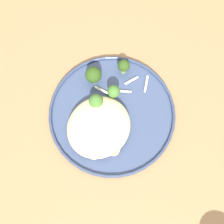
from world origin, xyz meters
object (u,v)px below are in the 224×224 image
object	(u,v)px
seared_scallop_on_noodles	(98,127)
broccoli_floret_beside_noodles	(114,92)
seared_scallop_tilted_round	(106,122)
broccoli_floret_left_leaning	(124,66)
seared_scallop_right_edge	(94,144)
seared_scallop_center_golden	(85,131)
broccoli_floret_right_tilted	(93,75)
dinner_plate	(112,114)
seared_scallop_large_seared	(114,150)
broccoli_floret_rear_charred	(96,101)
seared_scallop_front_small	(94,154)

from	to	relation	value
seared_scallop_on_noodles	broccoli_floret_beside_noodles	world-z (taller)	broccoli_floret_beside_noodles
seared_scallop_tilted_round	broccoli_floret_left_leaning	bearing A→B (deg)	-158.96
seared_scallop_right_edge	seared_scallop_center_golden	distance (m)	0.04
seared_scallop_center_golden	broccoli_floret_right_tilted	size ratio (longest dim) A/B	0.43
dinner_plate	seared_scallop_tilted_round	size ratio (longest dim) A/B	10.19
seared_scallop_large_seared	seared_scallop_on_noodles	size ratio (longest dim) A/B	1.19
broccoli_floret_beside_noodles	broccoli_floret_left_leaning	distance (m)	0.07
seared_scallop_right_edge	seared_scallop_on_noodles	size ratio (longest dim) A/B	1.09
seared_scallop_center_golden	broccoli_floret_left_leaning	size ratio (longest dim) A/B	0.53
broccoli_floret_right_tilted	broccoli_floret_left_leaning	distance (m)	0.07
dinner_plate	broccoli_floret_rear_charred	world-z (taller)	broccoli_floret_rear_charred
seared_scallop_tilted_round	broccoli_floret_right_tilted	distance (m)	0.11
seared_scallop_large_seared	seared_scallop_center_golden	world-z (taller)	same
seared_scallop_on_noodles	broccoli_floret_beside_noodles	size ratio (longest dim) A/B	0.44
seared_scallop_large_seared	broccoli_floret_beside_noodles	distance (m)	0.13
broccoli_floret_left_leaning	broccoli_floret_right_tilted	bearing A→B (deg)	-31.34
seared_scallop_front_small	broccoli_floret_left_leaning	distance (m)	0.21
seared_scallop_right_edge	broccoli_floret_left_leaning	world-z (taller)	broccoli_floret_left_leaning
seared_scallop_tilted_round	seared_scallop_large_seared	bearing A→B (deg)	53.74
seared_scallop_front_small	broccoli_floret_left_leaning	xyz separation A→B (m)	(-0.20, -0.07, 0.01)
seared_scallop_front_small	broccoli_floret_beside_noodles	world-z (taller)	broccoli_floret_beside_noodles
seared_scallop_large_seared	seared_scallop_center_golden	size ratio (longest dim) A/B	1.24
seared_scallop_right_edge	broccoli_floret_rear_charred	world-z (taller)	broccoli_floret_rear_charred
seared_scallop_front_small	broccoli_floret_beside_noodles	xyz separation A→B (m)	(-0.13, -0.05, 0.02)
dinner_plate	broccoli_floret_left_leaning	size ratio (longest dim) A/B	6.92
seared_scallop_tilted_round	seared_scallop_front_small	size ratio (longest dim) A/B	1.15
seared_scallop_front_small	broccoli_floret_beside_noodles	size ratio (longest dim) A/B	0.48
seared_scallop_right_edge	seared_scallop_large_seared	distance (m)	0.04
seared_scallop_center_golden	seared_scallop_right_edge	bearing A→B (deg)	72.60
seared_scallop_right_edge	seared_scallop_tilted_round	distance (m)	0.06
seared_scallop_right_edge	seared_scallop_center_golden	size ratio (longest dim) A/B	1.14
seared_scallop_large_seared	broccoli_floret_rear_charred	xyz separation A→B (m)	(-0.06, -0.10, 0.02)
seared_scallop_center_golden	broccoli_floret_right_tilted	world-z (taller)	broccoli_floret_right_tilted
broccoli_floret_left_leaning	seared_scallop_center_golden	bearing A→B (deg)	8.79
seared_scallop_front_small	broccoli_floret_right_tilted	xyz separation A→B (m)	(-0.14, -0.11, 0.02)
broccoli_floret_right_tilted	broccoli_floret_beside_noodles	bearing A→B (deg)	85.67
seared_scallop_large_seared	seared_scallop_front_small	size ratio (longest dim) A/B	1.11
seared_scallop_tilted_round	seared_scallop_right_edge	bearing A→B (deg)	11.81
seared_scallop_front_small	broccoli_floret_right_tilted	size ratio (longest dim) A/B	0.48
dinner_plate	seared_scallop_front_small	distance (m)	0.10
seared_scallop_large_seared	seared_scallop_front_small	world-z (taller)	seared_scallop_large_seared
seared_scallop_right_edge	broccoli_floret_beside_noodles	bearing A→B (deg)	-162.13
broccoli_floret_rear_charred	seared_scallop_large_seared	bearing A→B (deg)	58.62
seared_scallop_large_seared	broccoli_floret_rear_charred	world-z (taller)	broccoli_floret_rear_charred
dinner_plate	seared_scallop_right_edge	size ratio (longest dim) A/B	11.50
seared_scallop_front_small	broccoli_floret_right_tilted	bearing A→B (deg)	-140.50
dinner_plate	seared_scallop_on_noodles	xyz separation A→B (m)	(0.05, -0.00, 0.01)
seared_scallop_tilted_round	broccoli_floret_rear_charred	bearing A→B (deg)	-114.93
broccoli_floret_beside_noodles	broccoli_floret_left_leaning	world-z (taller)	broccoli_floret_beside_noodles
seared_scallop_on_noodles	broccoli_floret_rear_charred	xyz separation A→B (m)	(-0.04, -0.04, 0.02)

